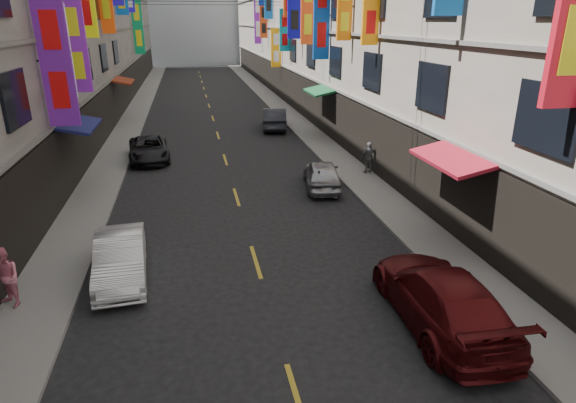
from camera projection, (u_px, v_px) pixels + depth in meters
name	position (u px, v px, depth m)	size (l,w,h in m)	color
sidewalk_left	(132.00, 121.00, 35.88)	(2.00, 90.00, 0.12)	slate
sidewalk_right	(289.00, 115.00, 38.13)	(2.00, 90.00, 0.12)	slate
street_awnings	(201.00, 119.00, 21.06)	(13.99, 35.20, 0.41)	#134A24
lane_markings	(215.00, 126.00, 34.28)	(0.12, 80.20, 0.01)	gold
scooter_far_right	(316.00, 181.00, 21.12)	(0.50, 1.80, 1.14)	black
car_left_mid	(120.00, 258.00, 13.87)	(1.36, 3.89, 1.28)	white
car_left_far	(149.00, 149.00, 25.73)	(2.02, 4.38, 1.22)	black
car_right_near	(441.00, 297.00, 11.73)	(2.07, 5.08, 1.48)	#4F0D0F
car_right_mid	(322.00, 174.00, 21.42)	(1.52, 3.77, 1.28)	#ABABAF
car_right_far	(275.00, 119.00, 33.14)	(1.53, 4.40, 1.45)	#282A30
pedestrian_lfar	(5.00, 278.00, 12.20)	(0.79, 0.54, 1.63)	pink
pedestrian_rfar	(369.00, 158.00, 23.12)	(0.90, 0.51, 1.53)	#5B5C5E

